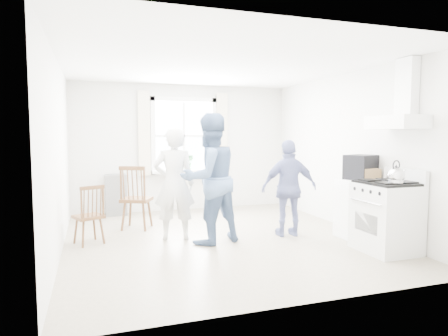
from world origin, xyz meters
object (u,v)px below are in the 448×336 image
(low_cabinet, at_px, (358,209))
(windsor_chair_a, at_px, (91,208))
(windsor_chair_b, at_px, (134,191))
(person_left, at_px, (174,184))
(gas_stove, at_px, (386,216))
(person_right, at_px, (289,188))
(stereo_stack, at_px, (361,167))
(person_mid, at_px, (209,179))

(low_cabinet, bearing_deg, windsor_chair_a, 167.01)
(windsor_chair_b, xyz_separation_m, person_left, (0.52, -0.77, 0.19))
(gas_stove, height_order, low_cabinet, gas_stove)
(low_cabinet, height_order, person_right, person_right)
(stereo_stack, distance_m, windsor_chair_a, 4.02)
(low_cabinet, xyz_separation_m, windsor_chair_b, (-3.16, 1.60, 0.21))
(windsor_chair_a, distance_m, person_mid, 1.74)
(windsor_chair_a, bearing_deg, stereo_stack, -12.86)
(gas_stove, xyz_separation_m, stereo_stack, (0.11, 0.70, 0.60))
(person_right, bearing_deg, windsor_chair_b, -19.28)
(person_left, xyz_separation_m, person_mid, (0.44, -0.36, 0.10))
(low_cabinet, height_order, windsor_chair_a, low_cabinet)
(low_cabinet, bearing_deg, windsor_chair_b, 153.13)
(person_mid, bearing_deg, windsor_chair_a, -31.71)
(person_left, distance_m, person_mid, 0.58)
(windsor_chair_a, relative_size, person_mid, 0.46)
(stereo_stack, relative_size, windsor_chair_b, 0.48)
(gas_stove, distance_m, windsor_chair_a, 4.09)
(gas_stove, xyz_separation_m, windsor_chair_a, (-3.77, 1.59, 0.05))
(gas_stove, height_order, stereo_stack, stereo_stack)
(person_mid, bearing_deg, low_cabinet, 150.34)
(stereo_stack, height_order, windsor_chair_b, stereo_stack)
(gas_stove, xyz_separation_m, windsor_chair_b, (-3.10, 2.30, 0.17))
(stereo_stack, xyz_separation_m, person_left, (-2.69, 0.83, -0.24))
(person_mid, bearing_deg, gas_stove, 133.67)
(stereo_stack, xyz_separation_m, person_right, (-0.96, 0.47, -0.34))
(low_cabinet, height_order, person_mid, person_mid)
(stereo_stack, height_order, windsor_chair_a, stereo_stack)
(windsor_chair_a, height_order, windsor_chair_b, windsor_chair_b)
(windsor_chair_b, bearing_deg, windsor_chair_a, -133.42)
(stereo_stack, bearing_deg, person_right, 153.96)
(person_left, bearing_deg, windsor_chair_a, 8.98)
(windsor_chair_a, bearing_deg, person_right, -8.13)
(low_cabinet, bearing_deg, gas_stove, -95.68)
(person_left, bearing_deg, stereo_stack, 174.32)
(person_left, xyz_separation_m, person_right, (1.73, -0.36, -0.09))
(person_left, distance_m, person_right, 1.77)
(low_cabinet, relative_size, stereo_stack, 1.75)
(person_left, bearing_deg, windsor_chair_b, -44.66)
(windsor_chair_b, relative_size, person_left, 0.64)
(person_mid, bearing_deg, stereo_stack, 150.57)
(gas_stove, height_order, windsor_chair_b, gas_stove)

